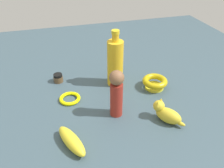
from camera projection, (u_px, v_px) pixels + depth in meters
The scene contains 8 objects.
ground at pixel (112, 99), 0.99m from camera, with size 2.00×2.00×0.00m, color #384C56.
person_figure_adult at pixel (116, 93), 0.85m from camera, with size 0.07×0.07×0.20m.
bowl at pixel (155, 82), 1.04m from camera, with size 0.12×0.12×0.05m.
bangle at pixel (70, 98), 0.98m from camera, with size 0.09×0.09×0.02m, color #F0ED08.
banana at pixel (72, 141), 0.76m from camera, with size 0.16×0.05×0.05m, color yellow.
cat_figurine at pixel (166, 113), 0.86m from camera, with size 0.12×0.10×0.08m.
nail_polish_jar at pixel (58, 78), 1.09m from camera, with size 0.05×0.05×0.04m.
bottle_tall at pixel (115, 62), 1.03m from camera, with size 0.07×0.07×0.27m.
Camera 1 is at (-0.75, 0.21, 0.60)m, focal length 35.97 mm.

